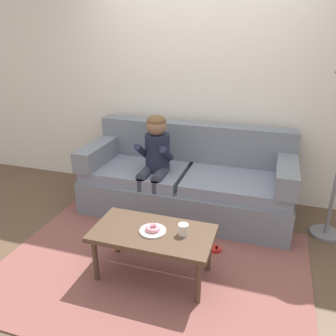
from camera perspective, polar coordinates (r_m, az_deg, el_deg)
name	(u,v)px	position (r m, az deg, el deg)	size (l,w,h in m)	color
ground	(161,251)	(3.21, -1.13, -13.95)	(10.00, 10.00, 0.00)	brown
wall_back	(200,78)	(3.97, 5.45, 14.99)	(8.00, 0.10, 2.80)	silver
area_rug	(152,268)	(3.02, -2.72, -16.51)	(2.60, 1.86, 0.01)	brown
couch	(187,182)	(3.74, 3.22, -2.40)	(2.24, 0.90, 0.93)	slate
coffee_table	(153,236)	(2.72, -2.59, -11.51)	(0.96, 0.51, 0.43)	#4C3828
person_child	(155,157)	(3.51, -2.22, 1.82)	(0.34, 0.58, 1.10)	#1E2338
plate	(153,231)	(2.69, -2.60, -10.60)	(0.21, 0.21, 0.01)	white
donut	(153,228)	(2.68, -2.61, -10.15)	(0.12, 0.12, 0.04)	pink
mug	(183,229)	(2.63, 2.60, -10.37)	(0.08, 0.08, 0.09)	silver
toy_controller	(209,249)	(3.22, 6.94, -13.41)	(0.23, 0.09, 0.05)	red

